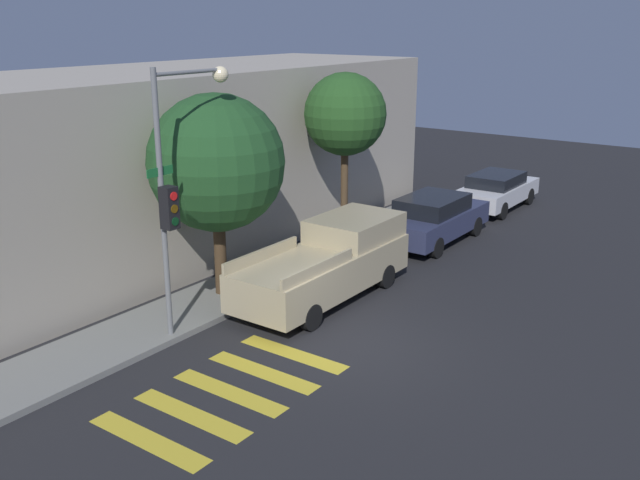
# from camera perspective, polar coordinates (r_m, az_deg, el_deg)

# --- Properties ---
(ground_plane) EXTENTS (60.00, 60.00, 0.00)m
(ground_plane) POSITION_cam_1_polar(r_m,az_deg,el_deg) (15.62, 2.45, -8.55)
(ground_plane) COLOR black
(sidewalk) EXTENTS (26.00, 2.00, 0.14)m
(sidewalk) POSITION_cam_1_polar(r_m,az_deg,el_deg) (18.04, -8.78, -4.85)
(sidewalk) COLOR slate
(sidewalk) RESTS_ON ground
(building_row) EXTENTS (26.00, 6.00, 5.40)m
(building_row) POSITION_cam_1_polar(r_m,az_deg,el_deg) (20.51, -17.99, 4.90)
(building_row) COLOR #A89E8E
(building_row) RESTS_ON ground
(crosswalk) EXTENTS (4.45, 2.60, 0.00)m
(crosswalk) POSITION_cam_1_polar(r_m,az_deg,el_deg) (13.99, -7.29, -11.98)
(crosswalk) COLOR gold
(crosswalk) RESTS_ON ground
(traffic_light_pole) EXTENTS (2.44, 0.56, 5.89)m
(traffic_light_pole) POSITION_cam_1_polar(r_m,az_deg,el_deg) (15.38, -11.25, 5.31)
(traffic_light_pole) COLOR slate
(traffic_light_pole) RESTS_ON ground
(pickup_truck) EXTENTS (5.35, 1.95, 1.85)m
(pickup_truck) POSITION_cam_1_polar(r_m,az_deg,el_deg) (18.02, 0.72, -1.73)
(pickup_truck) COLOR tan
(pickup_truck) RESTS_ON ground
(sedan_near_corner) EXTENTS (4.50, 1.87, 1.50)m
(sedan_near_corner) POSITION_cam_1_polar(r_m,az_deg,el_deg) (22.79, 9.04, 1.75)
(sedan_near_corner) COLOR #2D3351
(sedan_near_corner) RESTS_ON ground
(sedan_middle) EXTENTS (4.25, 1.76, 1.35)m
(sedan_middle) POSITION_cam_1_polar(r_m,az_deg,el_deg) (27.33, 13.93, 3.91)
(sedan_middle) COLOR silver
(sedan_middle) RESTS_ON ground
(tree_near_corner) EXTENTS (3.35, 3.35, 5.16)m
(tree_near_corner) POSITION_cam_1_polar(r_m,az_deg,el_deg) (17.43, -8.30, 6.10)
(tree_near_corner) COLOR #42301E
(tree_near_corner) RESTS_ON ground
(tree_midblock) EXTENTS (2.48, 2.48, 5.32)m
(tree_midblock) POSITION_cam_1_polar(r_m,az_deg,el_deg) (21.62, 2.02, 9.96)
(tree_midblock) COLOR #4C3823
(tree_midblock) RESTS_ON ground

